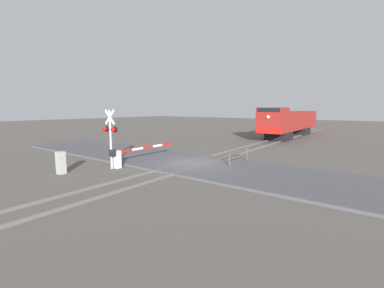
# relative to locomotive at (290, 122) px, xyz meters

# --- Properties ---
(ground_plane) EXTENTS (160.00, 160.00, 0.00)m
(ground_plane) POSITION_rel_locomotive_xyz_m (0.00, -21.49, -2.05)
(ground_plane) COLOR #514C47
(rail_track_left) EXTENTS (0.08, 80.00, 0.15)m
(rail_track_left) POSITION_rel_locomotive_xyz_m (-0.72, -21.49, -1.98)
(rail_track_left) COLOR #59544C
(rail_track_left) RESTS_ON ground_plane
(rail_track_right) EXTENTS (0.08, 80.00, 0.15)m
(rail_track_right) POSITION_rel_locomotive_xyz_m (0.72, -21.49, -1.98)
(rail_track_right) COLOR #59544C
(rail_track_right) RESTS_ON ground_plane
(road_surface) EXTENTS (36.00, 6.06, 0.14)m
(road_surface) POSITION_rel_locomotive_xyz_m (0.00, -21.49, -1.98)
(road_surface) COLOR #47474C
(road_surface) RESTS_ON ground_plane
(locomotive) EXTENTS (2.90, 16.70, 3.88)m
(locomotive) POSITION_rel_locomotive_xyz_m (0.00, 0.00, 0.00)
(locomotive) COLOR black
(locomotive) RESTS_ON ground_plane
(crossing_signal) EXTENTS (1.18, 0.33, 3.73)m
(crossing_signal) POSITION_rel_locomotive_xyz_m (-3.50, -25.51, 0.23)
(crossing_signal) COLOR #ADADB2
(crossing_signal) RESTS_ON ground_plane
(crossing_gate) EXTENTS (0.36, 5.60, 1.25)m
(crossing_gate) POSITION_rel_locomotive_xyz_m (-3.33, -24.47, -1.27)
(crossing_gate) COLOR silver
(crossing_gate) RESTS_ON ground_plane
(utility_cabinet) EXTENTS (0.42, 0.42, 1.31)m
(utility_cabinet) POSITION_rel_locomotive_xyz_m (-4.79, -28.04, -1.39)
(utility_cabinet) COLOR #999993
(utility_cabinet) RESTS_ON ground_plane
(guard_railing) EXTENTS (0.08, 2.72, 0.95)m
(guard_railing) POSITION_rel_locomotive_xyz_m (2.32, -19.44, -1.43)
(guard_railing) COLOR #4C4742
(guard_railing) RESTS_ON ground_plane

